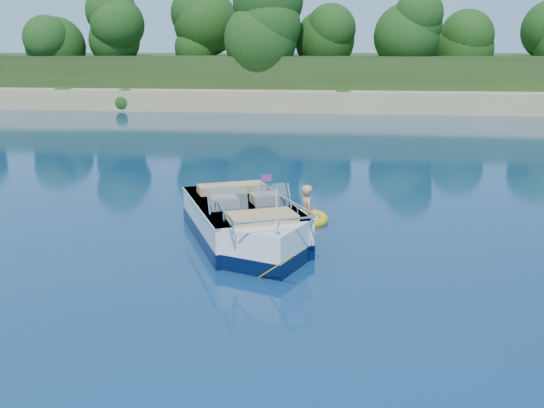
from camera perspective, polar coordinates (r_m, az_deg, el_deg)
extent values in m
plane|color=#091D40|center=(11.08, -2.28, -9.56)|extent=(160.00, 160.00, 0.00)
cube|color=#9A8659|center=(48.18, 5.30, 9.51)|extent=(170.00, 8.00, 2.00)
cube|color=black|center=(75.09, 6.10, 11.57)|extent=(170.00, 56.00, 6.00)
cylinder|color=#302010|center=(54.22, -14.38, 12.41)|extent=(0.44, 0.44, 3.20)
sphere|color=black|center=(54.22, -14.58, 15.62)|extent=(5.28, 5.28, 5.28)
cylinder|color=#302010|center=(52.03, 5.54, 12.94)|extent=(0.44, 0.44, 3.60)
sphere|color=black|center=(52.06, 5.64, 16.71)|extent=(5.94, 5.94, 5.94)
cube|color=white|center=(14.84, -2.84, -1.94)|extent=(3.70, 4.67, 1.15)
cube|color=white|center=(13.03, -0.69, -4.25)|extent=(1.99, 1.99, 1.15)
cube|color=black|center=(14.88, -2.83, -2.53)|extent=(3.75, 4.72, 0.33)
cube|color=black|center=(13.08, -0.69, -4.91)|extent=(2.03, 2.03, 0.33)
cube|color=tan|center=(15.06, -3.16, -0.43)|extent=(2.79, 3.36, 0.11)
cube|color=white|center=(14.69, -2.86, 0.08)|extent=(3.74, 4.69, 0.07)
cube|color=black|center=(16.95, -4.74, 0.27)|extent=(0.71, 0.60, 0.98)
cube|color=#8C9EA5|center=(13.78, -4.07, 0.47)|extent=(0.90, 0.52, 0.53)
cube|color=#8C9EA5|center=(14.03, -0.15, 0.75)|extent=(0.87, 0.70, 0.53)
cube|color=tan|center=(14.32, -4.50, -0.19)|extent=(0.80, 0.80, 0.44)
cube|color=tan|center=(14.56, -0.72, 0.10)|extent=(0.80, 0.80, 0.44)
cube|color=tan|center=(15.72, -3.85, 1.13)|extent=(1.80, 1.25, 0.42)
cube|color=tan|center=(13.06, -0.96, -1.67)|extent=(1.65, 1.34, 0.37)
cylinder|color=white|center=(11.97, 0.42, -0.74)|extent=(0.04, 0.04, 0.93)
cube|color=red|center=(13.91, -0.54, 2.47)|extent=(0.23, 0.11, 0.15)
cube|color=silver|center=(12.04, 0.50, -2.79)|extent=(0.13, 0.10, 0.05)
cylinder|color=gold|center=(11.83, 0.30, -5.97)|extent=(0.84, 0.86, 0.84)
torus|color=yellow|center=(16.25, 3.17, -1.43)|extent=(1.34, 1.34, 0.32)
torus|color=red|center=(16.24, 3.17, -1.38)|extent=(1.10, 1.10, 0.11)
imported|color=tan|center=(16.30, 3.26, -1.67)|extent=(0.65, 0.92, 1.66)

